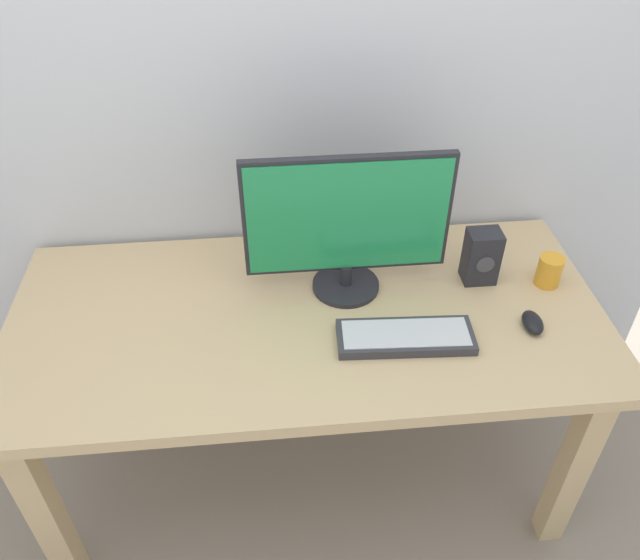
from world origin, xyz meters
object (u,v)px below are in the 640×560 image
speaker_right (481,256)px  coffee_mug (549,271)px  desk (307,340)px  keyboard_primary (405,337)px  monitor (347,223)px  mouse (533,322)px

speaker_right → coffee_mug: speaker_right is taller
desk → coffee_mug: coffee_mug is taller
speaker_right → coffee_mug: bearing=-11.3°
keyboard_primary → speaker_right: 0.37m
monitor → mouse: (0.50, -0.23, -0.21)m
monitor → speaker_right: 0.43m
monitor → keyboard_primary: 0.35m
monitor → coffee_mug: 0.63m
speaker_right → coffee_mug: size_ratio=1.80×
keyboard_primary → coffee_mug: coffee_mug is taller
coffee_mug → speaker_right: bearing=168.7°
mouse → speaker_right: 0.25m
coffee_mug → mouse: bearing=-121.4°
desk → monitor: size_ratio=2.93×
desk → keyboard_primary: (0.26, -0.14, 0.12)m
mouse → desk: bearing=172.3°
monitor → coffee_mug: (0.61, -0.05, -0.18)m
mouse → speaker_right: (-0.09, 0.22, 0.07)m
monitor → speaker_right: bearing=-1.2°
monitor → mouse: monitor is taller
monitor → mouse: 0.59m
desk → mouse: (0.62, -0.12, 0.12)m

